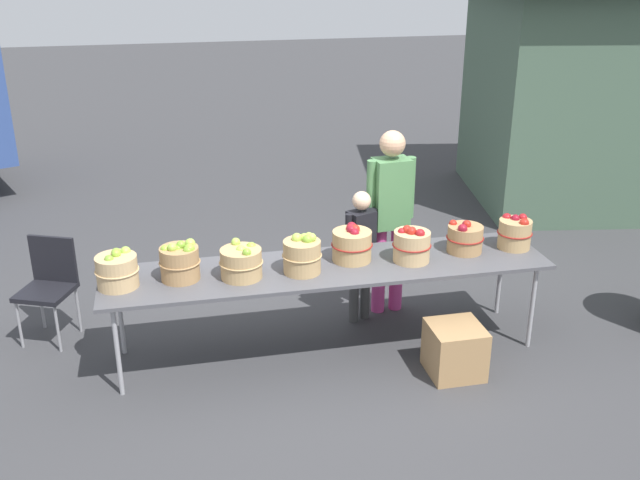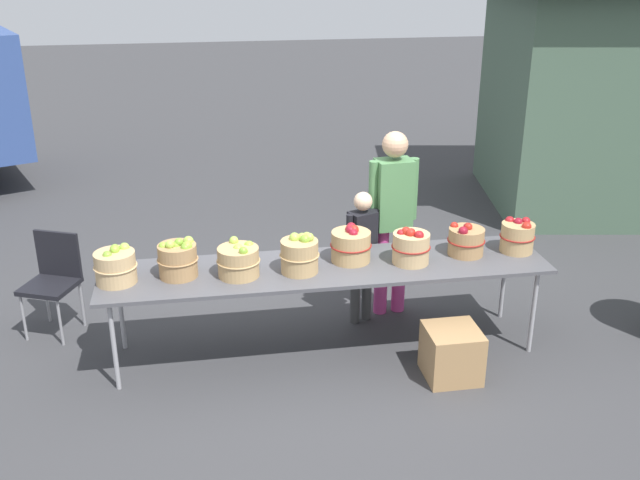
{
  "view_description": "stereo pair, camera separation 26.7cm",
  "coord_description": "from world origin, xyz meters",
  "px_view_note": "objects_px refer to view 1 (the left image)",
  "views": [
    {
      "loc": [
        -1.18,
        -5.1,
        3.11
      ],
      "look_at": [
        0.0,
        0.3,
        0.85
      ],
      "focal_mm": 41.17,
      "sensor_mm": 36.0,
      "label": 1
    },
    {
      "loc": [
        -0.92,
        -5.15,
        3.11
      ],
      "look_at": [
        0.0,
        0.3,
        0.85
      ],
      "focal_mm": 41.17,
      "sensor_mm": 36.0,
      "label": 2
    }
  ],
  "objects_px": {
    "child_customer": "(361,246)",
    "apple_basket_red_1": "(412,245)",
    "vendor_adult": "(390,208)",
    "folding_chair": "(49,281)",
    "apple_basket_red_0": "(352,244)",
    "apple_basket_red_3": "(515,233)",
    "apple_basket_green_1": "(180,262)",
    "produce_crate": "(455,350)",
    "apple_basket_green_3": "(302,255)",
    "apple_basket_green_0": "(117,270)",
    "apple_basket_green_2": "(241,262)",
    "apple_basket_red_2": "(465,238)",
    "market_table": "(328,270)"
  },
  "relations": [
    {
      "from": "apple_basket_green_1",
      "to": "apple_basket_red_0",
      "type": "relative_size",
      "value": 0.94
    },
    {
      "from": "apple_basket_green_2",
      "to": "vendor_adult",
      "type": "distance_m",
      "value": 1.51
    },
    {
      "from": "apple_basket_red_0",
      "to": "apple_basket_green_0",
      "type": "bearing_deg",
      "value": -176.81
    },
    {
      "from": "apple_basket_green_1",
      "to": "produce_crate",
      "type": "height_order",
      "value": "apple_basket_green_1"
    },
    {
      "from": "apple_basket_red_3",
      "to": "vendor_adult",
      "type": "height_order",
      "value": "vendor_adult"
    },
    {
      "from": "apple_basket_green_1",
      "to": "vendor_adult",
      "type": "xyz_separation_m",
      "value": [
        1.81,
        0.57,
        0.08
      ]
    },
    {
      "from": "child_customer",
      "to": "produce_crate",
      "type": "distance_m",
      "value": 1.22
    },
    {
      "from": "apple_basket_red_1",
      "to": "produce_crate",
      "type": "distance_m",
      "value": 0.88
    },
    {
      "from": "produce_crate",
      "to": "apple_basket_green_3",
      "type": "bearing_deg",
      "value": 156.11
    },
    {
      "from": "vendor_adult",
      "to": "child_customer",
      "type": "xyz_separation_m",
      "value": [
        -0.29,
        -0.13,
        -0.28
      ]
    },
    {
      "from": "vendor_adult",
      "to": "folding_chair",
      "type": "distance_m",
      "value": 2.92
    },
    {
      "from": "market_table",
      "to": "apple_basket_red_3",
      "type": "height_order",
      "value": "apple_basket_red_3"
    },
    {
      "from": "apple_basket_green_0",
      "to": "apple_basket_green_2",
      "type": "height_order",
      "value": "apple_basket_green_0"
    },
    {
      "from": "apple_basket_green_0",
      "to": "apple_basket_red_2",
      "type": "relative_size",
      "value": 1.05
    },
    {
      "from": "vendor_adult",
      "to": "apple_basket_red_0",
      "type": "bearing_deg",
      "value": 42.14
    },
    {
      "from": "folding_chair",
      "to": "apple_basket_green_3",
      "type": "bearing_deg",
      "value": 1.59
    },
    {
      "from": "apple_basket_green_3",
      "to": "vendor_adult",
      "type": "distance_m",
      "value": 1.1
    },
    {
      "from": "apple_basket_red_0",
      "to": "apple_basket_red_1",
      "type": "xyz_separation_m",
      "value": [
        0.46,
        -0.12,
        0.0
      ]
    },
    {
      "from": "child_customer",
      "to": "apple_basket_green_1",
      "type": "bearing_deg",
      "value": -4.77
    },
    {
      "from": "vendor_adult",
      "to": "apple_basket_green_1",
      "type": "bearing_deg",
      "value": 12.71
    },
    {
      "from": "apple_basket_green_1",
      "to": "apple_basket_red_0",
      "type": "bearing_deg",
      "value": 3.0
    },
    {
      "from": "apple_basket_red_2",
      "to": "apple_basket_red_1",
      "type": "bearing_deg",
      "value": -169.7
    },
    {
      "from": "apple_basket_green_2",
      "to": "child_customer",
      "type": "height_order",
      "value": "child_customer"
    },
    {
      "from": "apple_basket_red_0",
      "to": "child_customer",
      "type": "relative_size",
      "value": 0.28
    },
    {
      "from": "apple_basket_green_3",
      "to": "apple_basket_red_0",
      "type": "height_order",
      "value": "apple_basket_green_3"
    },
    {
      "from": "market_table",
      "to": "apple_basket_red_2",
      "type": "relative_size",
      "value": 11.44
    },
    {
      "from": "apple_basket_red_2",
      "to": "vendor_adult",
      "type": "distance_m",
      "value": 0.72
    },
    {
      "from": "apple_basket_red_0",
      "to": "produce_crate",
      "type": "bearing_deg",
      "value": -43.19
    },
    {
      "from": "child_customer",
      "to": "market_table",
      "type": "bearing_deg",
      "value": 28.19
    },
    {
      "from": "apple_basket_red_2",
      "to": "market_table",
      "type": "bearing_deg",
      "value": -177.73
    },
    {
      "from": "produce_crate",
      "to": "apple_basket_red_0",
      "type": "bearing_deg",
      "value": 136.81
    },
    {
      "from": "apple_basket_green_0",
      "to": "produce_crate",
      "type": "bearing_deg",
      "value": -11.99
    },
    {
      "from": "apple_basket_green_1",
      "to": "produce_crate",
      "type": "xyz_separation_m",
      "value": [
        2.01,
        -0.55,
        -0.69
      ]
    },
    {
      "from": "market_table",
      "to": "vendor_adult",
      "type": "distance_m",
      "value": 0.93
    },
    {
      "from": "apple_basket_red_2",
      "to": "apple_basket_red_0",
      "type": "bearing_deg",
      "value": 178.16
    },
    {
      "from": "child_customer",
      "to": "apple_basket_red_1",
      "type": "bearing_deg",
      "value": 98.71
    },
    {
      "from": "produce_crate",
      "to": "market_table",
      "type": "bearing_deg",
      "value": 147.94
    },
    {
      "from": "folding_chair",
      "to": "apple_basket_red_1",
      "type": "bearing_deg",
      "value": 8.29
    },
    {
      "from": "apple_basket_green_1",
      "to": "apple_basket_red_3",
      "type": "height_order",
      "value": "apple_basket_green_1"
    },
    {
      "from": "produce_crate",
      "to": "vendor_adult",
      "type": "bearing_deg",
      "value": 99.93
    },
    {
      "from": "folding_chair",
      "to": "produce_crate",
      "type": "height_order",
      "value": "folding_chair"
    },
    {
      "from": "apple_basket_red_3",
      "to": "child_customer",
      "type": "bearing_deg",
      "value": 161.1
    },
    {
      "from": "folding_chair",
      "to": "apple_basket_green_0",
      "type": "bearing_deg",
      "value": -27.53
    },
    {
      "from": "apple_basket_green_0",
      "to": "apple_basket_green_2",
      "type": "distance_m",
      "value": 0.91
    },
    {
      "from": "apple_basket_green_0",
      "to": "apple_basket_red_1",
      "type": "height_order",
      "value": "apple_basket_red_1"
    },
    {
      "from": "apple_basket_green_2",
      "to": "apple_basket_red_1",
      "type": "bearing_deg",
      "value": 0.71
    },
    {
      "from": "apple_basket_green_3",
      "to": "apple_basket_red_1",
      "type": "xyz_separation_m",
      "value": [
        0.88,
        0.02,
        -0.0
      ]
    },
    {
      "from": "child_customer",
      "to": "folding_chair",
      "type": "bearing_deg",
      "value": -27.08
    },
    {
      "from": "apple_basket_green_2",
      "to": "vendor_adult",
      "type": "xyz_separation_m",
      "value": [
        1.36,
        0.63,
        0.1
      ]
    },
    {
      "from": "apple_basket_green_3",
      "to": "apple_basket_red_1",
      "type": "distance_m",
      "value": 0.89
    }
  ]
}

